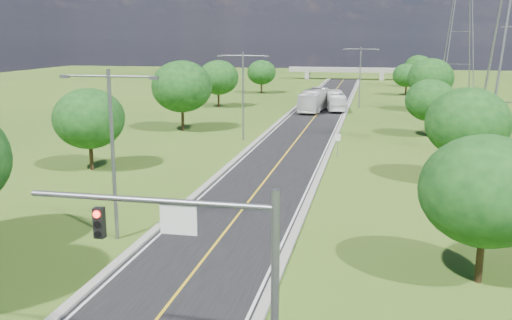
% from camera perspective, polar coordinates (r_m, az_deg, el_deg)
% --- Properties ---
extents(ground, '(260.00, 260.00, 0.00)m').
position_cam_1_polar(ground, '(79.10, 5.45, 3.73)').
color(ground, '#315217').
rests_on(ground, ground).
extents(road, '(8.00, 150.00, 0.06)m').
position_cam_1_polar(road, '(85.00, 5.92, 4.34)').
color(road, black).
rests_on(road, ground).
extents(curb_left, '(0.50, 150.00, 0.22)m').
position_cam_1_polar(curb_left, '(85.53, 3.08, 4.49)').
color(curb_left, gray).
rests_on(curb_left, ground).
extents(curb_right, '(0.50, 150.00, 0.22)m').
position_cam_1_polar(curb_right, '(84.66, 8.79, 4.28)').
color(curb_right, gray).
rests_on(curb_right, ground).
extents(signal_mast, '(8.54, 0.33, 7.20)m').
position_cam_1_polar(signal_mast, '(18.79, -4.51, -9.37)').
color(signal_mast, slate).
rests_on(signal_mast, ground).
extents(speed_limit_sign, '(0.55, 0.09, 2.40)m').
position_cam_1_polar(speed_limit_sign, '(56.75, 8.16, 1.86)').
color(speed_limit_sign, slate).
rests_on(speed_limit_sign, ground).
extents(overpass, '(30.00, 3.00, 3.20)m').
position_cam_1_polar(overpass, '(158.24, 8.82, 8.84)').
color(overpass, gray).
rests_on(overpass, ground).
extents(streetlight_near_left, '(5.90, 0.25, 10.00)m').
position_cam_1_polar(streetlight_near_left, '(33.68, -14.20, 1.90)').
color(streetlight_near_left, slate).
rests_on(streetlight_near_left, ground).
extents(streetlight_mid_left, '(5.90, 0.25, 10.00)m').
position_cam_1_polar(streetlight_mid_left, '(64.69, -1.30, 7.16)').
color(streetlight_mid_left, slate).
rests_on(streetlight_mid_left, ground).
extents(streetlight_far_right, '(5.90, 0.25, 10.00)m').
position_cam_1_polar(streetlight_far_right, '(95.94, 10.37, 8.67)').
color(streetlight_far_right, slate).
rests_on(streetlight_far_right, ground).
extents(power_tower_far, '(9.00, 6.40, 28.00)m').
position_cam_1_polar(power_tower_far, '(133.86, 19.81, 12.62)').
color(power_tower_far, slate).
rests_on(power_tower_far, ground).
extents(tree_lb, '(6.30, 6.30, 7.33)m').
position_cam_1_polar(tree_lb, '(52.46, -16.37, 4.00)').
color(tree_lb, black).
rests_on(tree_lb, ground).
extents(tree_lc, '(7.56, 7.56, 8.79)m').
position_cam_1_polar(tree_lc, '(72.02, -7.43, 7.30)').
color(tree_lc, black).
rests_on(tree_lc, ground).
extents(tree_ld, '(6.72, 6.72, 7.82)m').
position_cam_1_polar(tree_ld, '(95.50, -3.79, 8.23)').
color(tree_ld, black).
rests_on(tree_ld, ground).
extents(tree_le, '(5.88, 5.88, 6.84)m').
position_cam_1_polar(tree_le, '(118.26, 0.56, 8.76)').
color(tree_le, black).
rests_on(tree_le, ground).
extents(tree_ra, '(6.30, 6.30, 7.33)m').
position_cam_1_polar(tree_ra, '(29.13, 22.01, -2.86)').
color(tree_ra, black).
rests_on(tree_ra, ground).
extents(tree_rb, '(6.72, 6.72, 7.82)m').
position_cam_1_polar(tree_rb, '(48.77, 20.41, 3.48)').
color(tree_rb, black).
rests_on(tree_rb, ground).
extents(tree_rc, '(5.88, 5.88, 6.84)m').
position_cam_1_polar(tree_rc, '(70.41, 17.04, 5.73)').
color(tree_rc, black).
rests_on(tree_rc, ground).
extents(tree_rd, '(7.14, 7.14, 8.30)m').
position_cam_1_polar(tree_rd, '(94.32, 17.07, 7.86)').
color(tree_rd, black).
rests_on(tree_rd, ground).
extents(tree_re, '(5.46, 5.46, 6.35)m').
position_cam_1_polar(tree_re, '(118.12, 14.83, 8.20)').
color(tree_re, black).
rests_on(tree_re, ground).
extents(tree_rf, '(6.30, 6.30, 7.33)m').
position_cam_1_polar(tree_rf, '(138.22, 15.93, 8.95)').
color(tree_rf, black).
rests_on(tree_rf, ground).
extents(bus_outbound, '(4.07, 11.00, 2.99)m').
position_cam_1_polar(bus_outbound, '(92.73, 7.94, 5.91)').
color(bus_outbound, white).
rests_on(bus_outbound, road).
extents(bus_inbound, '(3.79, 12.41, 3.41)m').
position_cam_1_polar(bus_inbound, '(91.14, 5.82, 5.98)').
color(bus_inbound, white).
rests_on(bus_inbound, road).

